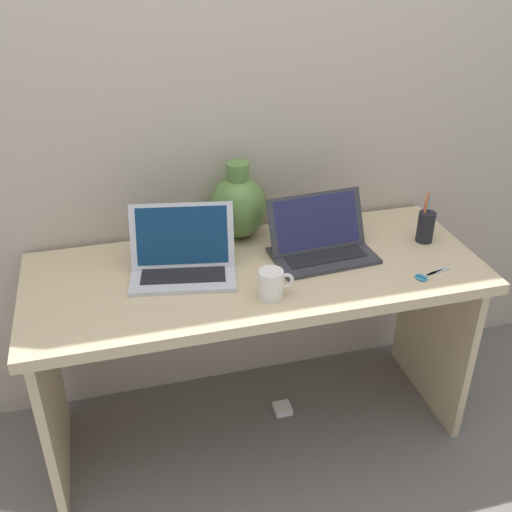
# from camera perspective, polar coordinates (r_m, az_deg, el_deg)

# --- Properties ---
(ground_plane) EXTENTS (6.00, 6.00, 0.00)m
(ground_plane) POSITION_cam_1_polar(r_m,az_deg,el_deg) (2.57, 0.00, -15.60)
(ground_plane) COLOR slate
(back_wall) EXTENTS (4.40, 0.04, 2.40)m
(back_wall) POSITION_cam_1_polar(r_m,az_deg,el_deg) (2.23, -2.43, 13.50)
(back_wall) COLOR #BCAD99
(back_wall) RESTS_ON ground
(desk) EXTENTS (1.58, 0.63, 0.75)m
(desk) POSITION_cam_1_polar(r_m,az_deg,el_deg) (2.18, 0.00, -4.68)
(desk) COLOR #D1B78C
(desk) RESTS_ON ground
(laptop_left) EXTENTS (0.39, 0.29, 0.22)m
(laptop_left) POSITION_cam_1_polar(r_m,az_deg,el_deg) (2.07, -6.91, -0.01)
(laptop_left) COLOR silver
(laptop_left) RESTS_ON desk
(laptop_right) EXTENTS (0.37, 0.25, 0.21)m
(laptop_right) POSITION_cam_1_polar(r_m,az_deg,el_deg) (2.17, 6.05, 1.51)
(laptop_right) COLOR #333338
(laptop_right) RESTS_ON desk
(green_vase) EXTENTS (0.21, 0.21, 0.29)m
(green_vase) POSITION_cam_1_polar(r_m,az_deg,el_deg) (2.26, -1.68, 4.78)
(green_vase) COLOR #5B843D
(green_vase) RESTS_ON desk
(coffee_mug) EXTENTS (0.12, 0.08, 0.10)m
(coffee_mug) POSITION_cam_1_polar(r_m,az_deg,el_deg) (1.92, 1.42, -2.66)
(coffee_mug) COLOR white
(coffee_mug) RESTS_ON desk
(pen_cup) EXTENTS (0.06, 0.06, 0.19)m
(pen_cup) POSITION_cam_1_polar(r_m,az_deg,el_deg) (2.33, 15.69, 2.73)
(pen_cup) COLOR black
(pen_cup) RESTS_ON desk
(scissors) EXTENTS (0.15, 0.07, 0.01)m
(scissors) POSITION_cam_1_polar(r_m,az_deg,el_deg) (2.13, 15.83, -1.77)
(scissors) COLOR #B7B7BC
(scissors) RESTS_ON desk
(power_brick) EXTENTS (0.07, 0.07, 0.03)m
(power_brick) POSITION_cam_1_polar(r_m,az_deg,el_deg) (2.61, 2.51, -14.17)
(power_brick) COLOR white
(power_brick) RESTS_ON ground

